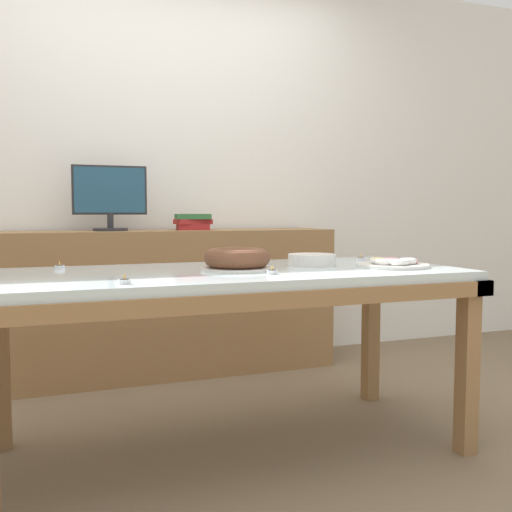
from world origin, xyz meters
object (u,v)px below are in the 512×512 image
object	(u,v)px
computer_monitor	(110,198)
tealight_near_cakes	(360,259)
cake_chocolate_round	(237,260)
tealight_near_front	(60,267)
pastry_platter	(393,264)
tealight_centre	(272,272)
book_stack	(193,222)
tealight_right_edge	(125,281)
tealight_left_edge	(251,261)
plate_stack	(312,260)

from	to	relation	value
computer_monitor	tealight_near_cakes	xyz separation A→B (m)	(1.06, -1.02, -0.30)
cake_chocolate_round	tealight_near_front	distance (m)	0.73
computer_monitor	cake_chocolate_round	bearing A→B (deg)	-73.82
pastry_platter	tealight_centre	bearing A→B (deg)	-172.18
book_stack	cake_chocolate_round	world-z (taller)	book_stack
tealight_right_edge	tealight_centre	bearing A→B (deg)	10.25
computer_monitor	tealight_left_edge	distance (m)	1.15
computer_monitor	tealight_right_edge	distance (m)	1.57
book_stack	cake_chocolate_round	distance (m)	1.25
tealight_centre	tealight_near_front	bearing A→B (deg)	146.69
pastry_platter	tealight_centre	distance (m)	0.59
cake_chocolate_round	tealight_centre	bearing A→B (deg)	-70.18
tealight_centre	tealight_left_edge	world-z (taller)	same
computer_monitor	plate_stack	xyz separation A→B (m)	(0.73, -1.16, -0.29)
cake_chocolate_round	tealight_near_cakes	size ratio (longest dim) A/B	7.48
pastry_platter	tealight_centre	world-z (taller)	pastry_platter
book_stack	tealight_right_edge	world-z (taller)	book_stack
book_stack	tealight_near_front	xyz separation A→B (m)	(-0.80, -0.95, -0.17)
tealight_left_edge	tealight_near_cakes	bearing A→B (deg)	-4.38
plate_stack	tealight_near_cakes	world-z (taller)	plate_stack
book_stack	tealight_near_front	world-z (taller)	book_stack
computer_monitor	tealight_near_front	size ratio (longest dim) A/B	10.60
cake_chocolate_round	tealight_left_edge	distance (m)	0.30
tealight_left_edge	book_stack	bearing A→B (deg)	91.25
computer_monitor	tealight_left_edge	world-z (taller)	computer_monitor
cake_chocolate_round	tealight_near_cakes	xyz separation A→B (m)	(0.70, 0.21, -0.03)
plate_stack	tealight_near_front	world-z (taller)	plate_stack
cake_chocolate_round	plate_stack	world-z (taller)	cake_chocolate_round
tealight_centre	tealight_right_edge	world-z (taller)	same
plate_stack	tealight_centre	xyz separation A→B (m)	(-0.30, -0.27, -0.01)
tealight_near_front	tealight_near_cakes	world-z (taller)	same
cake_chocolate_round	tealight_left_edge	size ratio (longest dim) A/B	7.48
book_stack	computer_monitor	bearing A→B (deg)	-179.84
book_stack	pastry_platter	xyz separation A→B (m)	(0.52, -1.35, -0.16)
tealight_centre	tealight_left_edge	size ratio (longest dim) A/B	1.00
tealight_near_front	plate_stack	bearing A→B (deg)	-11.78
computer_monitor	pastry_platter	bearing A→B (deg)	-53.03
plate_stack	tealight_right_edge	distance (m)	0.94
tealight_centre	tealight_left_edge	distance (m)	0.46
computer_monitor	pastry_platter	size ratio (longest dim) A/B	1.40
plate_stack	book_stack	bearing A→B (deg)	101.50
plate_stack	tealight_centre	distance (m)	0.40
tealight_right_edge	computer_monitor	bearing A→B (deg)	85.13
book_stack	cake_chocolate_round	size ratio (longest dim) A/B	0.75
tealight_right_edge	tealight_near_cakes	bearing A→B (deg)	23.32
tealight_left_edge	tealight_right_edge	size ratio (longest dim) A/B	1.00
tealight_left_edge	pastry_platter	bearing A→B (deg)	-36.55
plate_stack	tealight_centre	size ratio (longest dim) A/B	5.25
book_stack	tealight_centre	world-z (taller)	book_stack
tealight_near_front	tealight_right_edge	world-z (taller)	same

